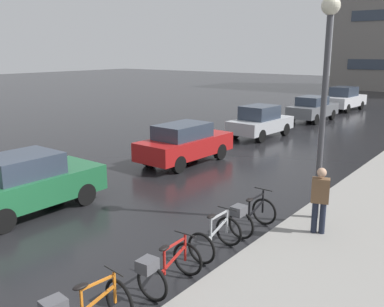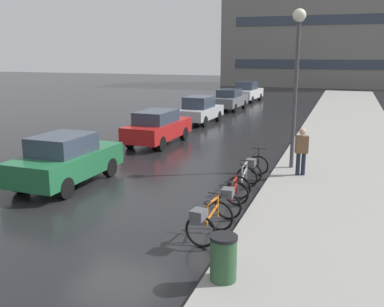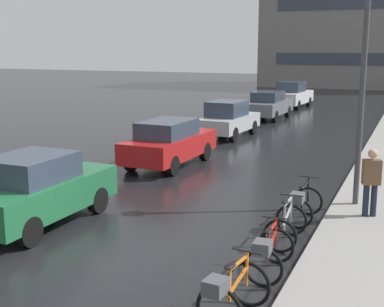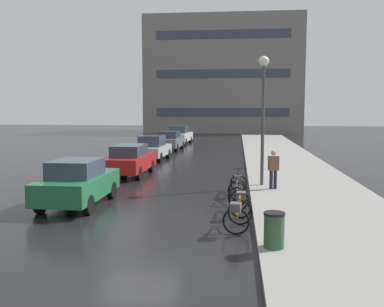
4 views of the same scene
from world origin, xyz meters
The scene contains 11 objects.
ground_plane centered at (0.00, 0.00, 0.00)m, with size 140.00×140.00×0.00m, color black.
bicycle_second centered at (3.20, 0.46, 0.48)m, with size 0.75×1.43×0.93m.
bicycle_third centered at (3.09, 2.24, 0.39)m, with size 0.71×1.14×0.99m.
bicycle_farthest centered at (3.13, 3.64, 0.48)m, with size 0.72×1.43×0.98m.
car_green centered at (-2.47, 1.24, 0.82)m, with size 1.87×4.03×1.64m.
car_red centered at (-2.31, 7.99, 0.80)m, with size 1.84×4.24×1.57m.
car_silver centered at (-2.44, 14.40, 0.80)m, with size 1.95×3.92×1.63m.
car_grey centered at (-2.34, 21.04, 0.78)m, with size 1.90×4.15×1.55m.
car_white centered at (-2.40, 27.16, 0.85)m, with size 2.14×4.25×1.74m.
pedestrian centered at (4.55, 4.39, 0.98)m, with size 0.46×0.36×1.73m.
streetlamp centered at (4.14, 5.29, 3.86)m, with size 0.44×0.44×5.57m.
Camera 1 is at (7.89, -4.89, 4.34)m, focal length 40.00 mm.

